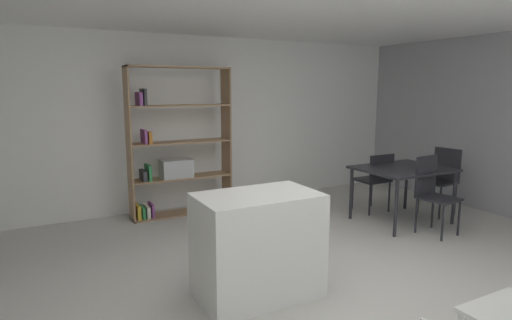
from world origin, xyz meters
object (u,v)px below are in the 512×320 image
Objects in this scene: dining_chair_far at (376,177)px; dining_chair_near at (432,189)px; dining_chair_window_side at (442,175)px; kitchen_island at (258,245)px; open_bookshelf at (174,152)px; dining_table at (403,173)px.

dining_chair_far is 0.90× the size of dining_chair_near.
dining_chair_far is 0.95m from dining_chair_window_side.
dining_chair_window_side is at bearing 14.78° from kitchen_island.
dining_chair_near is at bearing 89.23° from dining_chair_far.
dining_chair_far is at bearing -25.87° from open_bookshelf.
dining_chair_window_side reaches higher than kitchen_island.
open_bookshelf is at bearing 132.80° from dining_chair_near.
kitchen_island is 3.09m from dining_chair_far.
dining_chair_near is 1.02× the size of dining_chair_window_side.
dining_table is at bearing 82.35° from dining_chair_near.
dining_chair_near is (-0.01, -0.49, -0.12)m from dining_table.
dining_table is 0.82m from dining_chair_window_side.
open_bookshelf reaches higher than dining_chair_near.
open_bookshelf is 3.50m from dining_chair_near.
dining_chair_near is (2.63, -2.28, -0.35)m from open_bookshelf.
dining_chair_far is (0.00, 0.50, -0.15)m from dining_table.
kitchen_island is 2.90m from dining_table.
dining_chair_near is at bearing 9.03° from kitchen_island.
dining_chair_window_side reaches higher than dining_table.
open_bookshelf reaches higher than dining_chair_far.
dining_chair_window_side is at bearing -27.12° from open_bookshelf.
dining_chair_far is (2.64, -1.28, -0.39)m from open_bookshelf.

